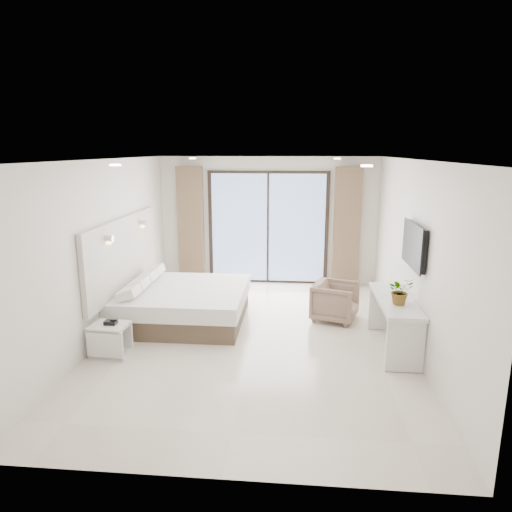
% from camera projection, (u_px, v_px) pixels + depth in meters
% --- Properties ---
extents(ground, '(6.20, 6.20, 0.00)m').
position_uv_depth(ground, '(255.00, 338.00, 7.03)').
color(ground, beige).
rests_on(ground, ground).
extents(room_shell, '(4.62, 6.22, 2.72)m').
position_uv_depth(room_shell, '(247.00, 228.00, 7.47)').
color(room_shell, silver).
rests_on(room_shell, ground).
extents(bed, '(2.06, 1.96, 0.71)m').
position_uv_depth(bed, '(183.00, 304.00, 7.69)').
color(bed, brown).
rests_on(bed, ground).
extents(nightstand, '(0.53, 0.44, 0.45)m').
position_uv_depth(nightstand, '(110.00, 340.00, 6.41)').
color(nightstand, silver).
rests_on(nightstand, ground).
extents(phone, '(0.17, 0.13, 0.05)m').
position_uv_depth(phone, '(111.00, 322.00, 6.37)').
color(phone, black).
rests_on(phone, nightstand).
extents(console_desk, '(0.50, 1.61, 0.77)m').
position_uv_depth(console_desk, '(395.00, 312.00, 6.54)').
color(console_desk, silver).
rests_on(console_desk, ground).
extents(plant, '(0.45, 0.48, 0.30)m').
position_uv_depth(plant, '(400.00, 294.00, 6.23)').
color(plant, '#33662D').
rests_on(plant, console_desk).
extents(armchair, '(0.84, 0.86, 0.72)m').
position_uv_depth(armchair, '(335.00, 300.00, 7.72)').
color(armchair, '#806954').
rests_on(armchair, ground).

